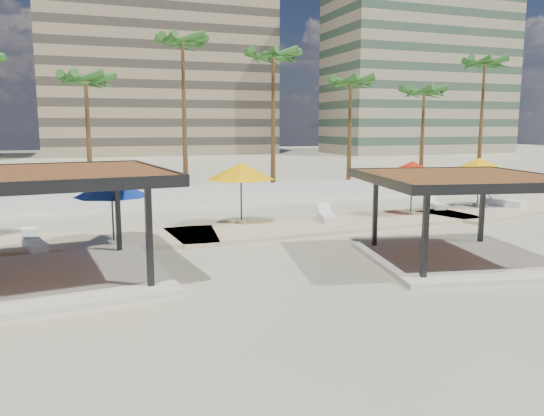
{
  "coord_description": "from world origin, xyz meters",
  "views": [
    {
      "loc": [
        -9.57,
        -16.03,
        4.89
      ],
      "look_at": [
        -1.95,
        4.98,
        1.4
      ],
      "focal_mm": 35.0,
      "sensor_mm": 36.0,
      "label": 1
    }
  ],
  "objects_px": {
    "pavilion_central": "(458,210)",
    "lounger_c": "(504,202)",
    "pavilion_west": "(49,216)",
    "lounger_a": "(34,244)",
    "lounger_d": "(434,205)",
    "umbrella_c": "(412,169)",
    "lounger_b": "(327,217)"
  },
  "relations": [
    {
      "from": "pavilion_central",
      "to": "lounger_d",
      "type": "relative_size",
      "value": 3.69
    },
    {
      "from": "lounger_a",
      "to": "umbrella_c",
      "type": "bearing_deg",
      "value": -99.74
    },
    {
      "from": "lounger_d",
      "to": "pavilion_central",
      "type": "bearing_deg",
      "value": 161.82
    },
    {
      "from": "lounger_b",
      "to": "lounger_c",
      "type": "xyz_separation_m",
      "value": [
        12.05,
        1.0,
        0.03
      ]
    },
    {
      "from": "pavilion_west",
      "to": "pavilion_central",
      "type": "bearing_deg",
      "value": -16.11
    },
    {
      "from": "pavilion_west",
      "to": "umbrella_c",
      "type": "relative_size",
      "value": 2.26
    },
    {
      "from": "pavilion_central",
      "to": "pavilion_west",
      "type": "xyz_separation_m",
      "value": [
        -13.61,
        2.38,
        0.21
      ]
    },
    {
      "from": "pavilion_central",
      "to": "lounger_d",
      "type": "xyz_separation_m",
      "value": [
        6.55,
        9.98,
        -1.55
      ]
    },
    {
      "from": "pavilion_central",
      "to": "lounger_c",
      "type": "relative_size",
      "value": 2.94
    },
    {
      "from": "pavilion_central",
      "to": "umbrella_c",
      "type": "relative_size",
      "value": 2.17
    },
    {
      "from": "pavilion_central",
      "to": "umbrella_c",
      "type": "height_order",
      "value": "pavilion_central"
    },
    {
      "from": "umbrella_c",
      "to": "lounger_d",
      "type": "distance_m",
      "value": 3.73
    },
    {
      "from": "lounger_c",
      "to": "lounger_d",
      "type": "bearing_deg",
      "value": 61.43
    },
    {
      "from": "lounger_b",
      "to": "lounger_d",
      "type": "distance_m",
      "value": 7.95
    },
    {
      "from": "pavilion_central",
      "to": "lounger_a",
      "type": "bearing_deg",
      "value": 166.72
    },
    {
      "from": "lounger_c",
      "to": "lounger_d",
      "type": "height_order",
      "value": "lounger_c"
    },
    {
      "from": "pavilion_central",
      "to": "lounger_c",
      "type": "distance_m",
      "value": 14.29
    },
    {
      "from": "pavilion_west",
      "to": "lounger_d",
      "type": "xyz_separation_m",
      "value": [
        20.16,
        7.59,
        -1.76
      ]
    },
    {
      "from": "pavilion_central",
      "to": "lounger_c",
      "type": "height_order",
      "value": "pavilion_central"
    },
    {
      "from": "pavilion_central",
      "to": "lounger_b",
      "type": "xyz_separation_m",
      "value": [
        -1.19,
        8.16,
        -1.54
      ]
    },
    {
      "from": "pavilion_west",
      "to": "lounger_b",
      "type": "bearing_deg",
      "value": 18.77
    },
    {
      "from": "pavilion_west",
      "to": "lounger_a",
      "type": "height_order",
      "value": "pavilion_west"
    },
    {
      "from": "pavilion_west",
      "to": "lounger_b",
      "type": "distance_m",
      "value": 13.81
    },
    {
      "from": "pavilion_central",
      "to": "lounger_c",
      "type": "bearing_deg",
      "value": 51.38
    },
    {
      "from": "lounger_c",
      "to": "umbrella_c",
      "type": "bearing_deg",
      "value": 77.16
    },
    {
      "from": "lounger_a",
      "to": "pavilion_west",
      "type": "bearing_deg",
      "value": 175.26
    },
    {
      "from": "pavilion_west",
      "to": "lounger_a",
      "type": "bearing_deg",
      "value": 94.95
    },
    {
      "from": "lounger_d",
      "to": "lounger_b",
      "type": "bearing_deg",
      "value": 118.29
    },
    {
      "from": "pavilion_west",
      "to": "umbrella_c",
      "type": "xyz_separation_m",
      "value": [
        17.57,
        6.17,
        0.52
      ]
    },
    {
      "from": "umbrella_c",
      "to": "lounger_d",
      "type": "bearing_deg",
      "value": 28.81
    },
    {
      "from": "pavilion_central",
      "to": "lounger_b",
      "type": "bearing_deg",
      "value": 109.51
    },
    {
      "from": "umbrella_c",
      "to": "lounger_c",
      "type": "bearing_deg",
      "value": 5.07
    }
  ]
}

